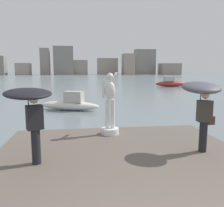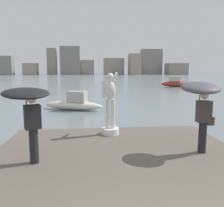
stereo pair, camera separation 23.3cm
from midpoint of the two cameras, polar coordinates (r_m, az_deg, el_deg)
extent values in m
plane|color=slate|center=(41.86, -4.51, 4.61)|extent=(400.00, 400.00, 0.00)
cube|color=#60564C|center=(4.81, 6.91, -23.70)|extent=(6.99, 10.43, 0.40)
cylinder|color=white|center=(8.62, 0.35, -6.68)|extent=(0.63, 0.63, 0.22)
cylinder|color=white|center=(8.46, -0.32, -2.55)|extent=(0.15, 0.15, 1.05)
cylinder|color=white|center=(8.49, 1.03, -2.52)|extent=(0.15, 0.15, 1.05)
ellipsoid|color=white|center=(8.36, 0.36, 3.15)|extent=(0.38, 0.26, 0.64)
sphere|color=white|center=(8.32, 0.36, 6.58)|extent=(0.24, 0.24, 0.24)
cylinder|color=white|center=(8.33, -1.28, 3.47)|extent=(0.10, 0.10, 0.62)
cylinder|color=white|center=(8.62, 1.64, 6.34)|extent=(0.10, 0.59, 0.40)
cylinder|color=black|center=(6.26, -17.34, -9.76)|extent=(0.22, 0.22, 0.88)
cube|color=black|center=(6.08, -17.64, -3.11)|extent=(0.45, 0.38, 0.60)
sphere|color=beige|center=(6.01, -17.83, 1.06)|extent=(0.21, 0.21, 0.21)
cylinder|color=#262626|center=(6.04, -18.96, -0.41)|extent=(0.02, 0.02, 0.49)
ellipsoid|color=black|center=(6.01, -19.09, 2.36)|extent=(1.49, 1.49, 0.32)
cylinder|color=black|center=(7.21, 21.88, -7.58)|extent=(0.22, 0.22, 0.88)
cube|color=#38332D|center=(7.05, 22.21, -1.79)|extent=(0.39, 0.26, 0.60)
sphere|color=beige|center=(6.99, 22.41, 1.81)|extent=(0.21, 0.21, 0.21)
cylinder|color=#262626|center=(6.99, 21.32, 0.84)|extent=(0.02, 0.02, 0.54)
ellipsoid|color=#4C4C56|center=(6.96, 21.47, 3.58)|extent=(1.13, 1.15, 0.43)
cube|color=#513323|center=(7.21, 23.61, -3.91)|extent=(0.19, 0.11, 0.24)
ellipsoid|color=#9E2D28|center=(37.84, 15.55, 4.60)|extent=(4.95, 1.38, 0.87)
cube|color=#B2ADA3|center=(37.67, 15.07, 5.76)|extent=(1.47, 1.02, 0.75)
ellipsoid|color=silver|center=(16.09, -8.96, -0.45)|extent=(4.19, 2.39, 0.61)
cube|color=#B2ADA3|center=(15.88, -8.00, 1.67)|extent=(1.39, 1.10, 0.71)
cube|color=gray|center=(115.78, -24.04, 8.38)|extent=(5.34, 4.60, 8.30)
cube|color=gray|center=(115.30, -19.04, 7.89)|extent=(6.24, 5.29, 5.25)
cube|color=gray|center=(115.21, -14.24, 9.80)|extent=(4.18, 4.42, 12.12)
cube|color=gray|center=(113.13, -10.00, 10.17)|extent=(8.97, 5.11, 12.95)
cube|color=gray|center=(114.70, -6.40, 8.68)|extent=(8.09, 5.51, 6.79)
cube|color=gray|center=(117.22, 0.44, 8.96)|extent=(9.46, 7.99, 7.77)
cube|color=gray|center=(112.22, 5.55, 9.42)|extent=(5.17, 7.27, 9.61)
cube|color=gray|center=(119.20, 9.50, 9.88)|extent=(9.86, 5.25, 12.08)
cube|color=gray|center=(117.85, 15.32, 8.06)|extent=(9.34, 7.39, 5.29)
camera|label=1|loc=(0.12, -89.19, 0.12)|focal=37.81mm
camera|label=2|loc=(0.12, 90.81, -0.12)|focal=37.81mm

